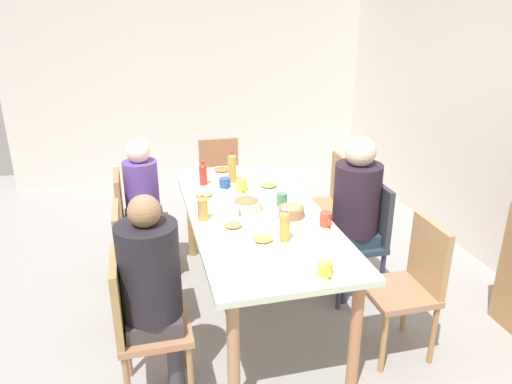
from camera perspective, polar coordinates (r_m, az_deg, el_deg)
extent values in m
plane|color=#989593|center=(3.82, 0.00, -13.05)|extent=(7.25, 7.25, 0.00)
cube|color=silver|center=(6.24, -7.06, 13.41)|extent=(0.12, 4.41, 2.60)
cube|color=beige|center=(3.45, 0.00, -2.63)|extent=(2.05, 0.91, 0.04)
cylinder|color=tan|center=(4.38, -7.46, -2.90)|extent=(0.07, 0.07, 0.74)
cylinder|color=tan|center=(2.82, -2.60, -18.23)|extent=(0.07, 0.07, 0.74)
cylinder|color=tan|center=(4.50, 1.54, -2.01)|extent=(0.07, 0.07, 0.74)
cylinder|color=#B37A4C|center=(3.00, 11.35, -15.81)|extent=(0.07, 0.07, 0.74)
cube|color=#B17956|center=(2.93, -11.57, -15.11)|extent=(0.40, 0.40, 0.04)
cylinder|color=#B57B57|center=(3.21, -14.59, -16.82)|extent=(0.04, 0.04, 0.43)
cylinder|color=#AE7A49|center=(3.21, -8.29, -16.25)|extent=(0.04, 0.04, 0.43)
cylinder|color=#A37D51|center=(2.95, -7.51, -20.24)|extent=(0.04, 0.04, 0.43)
cube|color=#AE894E|center=(2.81, -15.67, -11.56)|extent=(0.38, 0.04, 0.45)
cylinder|color=#413D42|center=(3.13, -9.44, -17.24)|extent=(0.09, 0.09, 0.45)
cylinder|color=#403D48|center=(3.01, -9.14, -19.12)|extent=(0.09, 0.09, 0.45)
cube|color=#423C3D|center=(2.90, -11.66, -14.16)|extent=(0.30, 0.30, 0.10)
cylinder|color=#242028|center=(2.73, -12.15, -8.76)|extent=(0.33, 0.33, 0.53)
sphere|color=#A77954|center=(2.57, -12.75, -2.16)|extent=(0.17, 0.17, 0.17)
cube|color=#2A3C4A|center=(3.82, 11.12, -5.80)|extent=(0.40, 0.40, 0.04)
cylinder|color=#353451|center=(3.87, 14.25, -9.54)|extent=(0.04, 0.04, 0.43)
cylinder|color=#2D2F54|center=(4.13, 12.08, -7.23)|extent=(0.04, 0.04, 0.43)
cylinder|color=#363E4D|center=(3.73, 9.55, -10.36)|extent=(0.04, 0.04, 0.43)
cylinder|color=#353C45|center=(4.00, 7.64, -7.90)|extent=(0.04, 0.04, 0.43)
cube|color=#373C46|center=(3.80, 13.84, -2.29)|extent=(0.38, 0.04, 0.45)
cylinder|color=#353B55|center=(3.82, 10.01, -9.39)|extent=(0.09, 0.09, 0.45)
cylinder|color=#373A45|center=(3.95, 9.08, -8.25)|extent=(0.09, 0.09, 0.45)
cube|color=#253A4C|center=(3.79, 11.18, -5.00)|extent=(0.30, 0.30, 0.10)
cylinder|color=#2A1D2C|center=(3.67, 11.52, -0.71)|extent=(0.34, 0.34, 0.51)
sphere|color=beige|center=(3.55, 11.95, 4.60)|extent=(0.22, 0.22, 0.22)
cube|color=#AA7D54|center=(4.38, 7.44, -1.86)|extent=(0.40, 0.40, 0.04)
cylinder|color=#B6764B|center=(4.40, 10.17, -5.18)|extent=(0.04, 0.04, 0.43)
cylinder|color=#AA8053|center=(4.68, 8.51, -3.38)|extent=(0.04, 0.04, 0.43)
cylinder|color=#A37E55|center=(4.28, 5.98, -5.73)|extent=(0.04, 0.04, 0.43)
cylinder|color=#B47854|center=(4.57, 4.55, -3.84)|extent=(0.04, 0.04, 0.43)
cube|color=tan|center=(4.36, 9.80, 1.21)|extent=(0.38, 0.04, 0.45)
cube|color=#AB754E|center=(3.51, -12.20, -8.55)|extent=(0.40, 0.40, 0.04)
cylinder|color=#B47A50|center=(3.77, -14.67, -10.46)|extent=(0.04, 0.04, 0.43)
cylinder|color=tan|center=(3.49, -14.63, -13.37)|extent=(0.04, 0.04, 0.43)
cylinder|color=#B2814E|center=(3.77, -9.44, -9.99)|extent=(0.04, 0.04, 0.43)
cylinder|color=#A9815B|center=(3.49, -8.92, -12.86)|extent=(0.04, 0.04, 0.43)
cube|color=#A98059|center=(3.40, -15.55, -5.38)|extent=(0.38, 0.04, 0.45)
cube|color=tan|center=(4.11, -12.64, -3.87)|extent=(0.40, 0.40, 0.04)
cylinder|color=#B77B52|center=(4.37, -14.72, -5.79)|extent=(0.04, 0.04, 0.43)
cylinder|color=#A7754D|center=(4.07, -14.70, -7.95)|extent=(0.04, 0.04, 0.43)
cylinder|color=#AA7754|center=(4.37, -10.26, -5.39)|extent=(0.04, 0.04, 0.43)
cylinder|color=#B07A55|center=(4.07, -9.88, -7.52)|extent=(0.04, 0.04, 0.43)
cube|color=#AC7D4B|center=(4.02, -15.46, -1.07)|extent=(0.38, 0.04, 0.45)
cylinder|color=brown|center=(4.28, -11.11, -5.90)|extent=(0.09, 0.09, 0.45)
cylinder|color=brown|center=(4.14, -10.97, -6.89)|extent=(0.09, 0.09, 0.45)
cube|color=brown|center=(4.09, -12.71, -3.11)|extent=(0.30, 0.30, 0.10)
cylinder|color=#5F429B|center=(3.99, -13.02, 0.42)|extent=(0.27, 0.27, 0.44)
sphere|color=#F9D3BF|center=(3.89, -13.39, 4.57)|extent=(0.18, 0.18, 0.18)
cube|color=#A87657|center=(3.30, 16.09, -11.00)|extent=(0.40, 0.40, 0.04)
cylinder|color=#A67647|center=(3.39, 19.71, -15.12)|extent=(0.04, 0.04, 0.43)
cylinder|color=#A68153|center=(3.62, 16.78, -12.17)|extent=(0.04, 0.04, 0.43)
cylinder|color=#B3824E|center=(3.24, 14.45, -16.43)|extent=(0.04, 0.04, 0.43)
cylinder|color=#AF8048|center=(3.48, 11.80, -13.20)|extent=(0.04, 0.04, 0.43)
cube|color=tan|center=(3.27, 19.27, -6.94)|extent=(0.38, 0.04, 0.45)
cube|color=#A67850|center=(4.76, -3.86, 0.23)|extent=(0.40, 0.40, 0.04)
cylinder|color=#AF7648|center=(5.03, -2.24, -1.30)|extent=(0.04, 0.04, 0.43)
cylinder|color=#A77F53|center=(4.98, -6.07, -1.66)|extent=(0.04, 0.04, 0.43)
cylinder|color=#B67C4A|center=(4.73, -1.39, -2.86)|extent=(0.04, 0.04, 0.43)
cylinder|color=#B0794F|center=(4.67, -5.46, -3.26)|extent=(0.04, 0.04, 0.43)
cube|color=#AE7752|center=(4.85, -4.31, 3.57)|extent=(0.04, 0.38, 0.45)
cylinder|color=silver|center=(3.86, 1.46, 0.57)|extent=(0.24, 0.24, 0.01)
ellipsoid|color=#839D55|center=(3.86, 1.47, 0.84)|extent=(0.13, 0.13, 0.02)
cylinder|color=silver|center=(3.02, 0.80, -5.69)|extent=(0.22, 0.22, 0.01)
ellipsoid|color=tan|center=(3.02, 0.81, -5.36)|extent=(0.12, 0.12, 0.02)
cylinder|color=white|center=(4.22, -3.90, 2.37)|extent=(0.25, 0.25, 0.01)
ellipsoid|color=#A76C32|center=(4.21, -3.91, 2.62)|extent=(0.14, 0.14, 0.02)
cylinder|color=silver|center=(3.71, -6.01, -0.50)|extent=(0.24, 0.24, 0.01)
ellipsoid|color=tan|center=(3.70, -6.03, -0.22)|extent=(0.13, 0.13, 0.02)
cylinder|color=beige|center=(3.20, -2.67, -4.10)|extent=(0.21, 0.21, 0.01)
ellipsoid|color=tan|center=(3.19, -2.68, -3.79)|extent=(0.12, 0.12, 0.02)
cylinder|color=#A26A50|center=(3.36, 4.09, -2.29)|extent=(0.17, 0.17, 0.07)
ellipsoid|color=#8EA35D|center=(3.35, 4.11, -1.74)|extent=(0.14, 0.14, 0.04)
cylinder|color=beige|center=(3.47, -1.12, -1.53)|extent=(0.22, 0.22, 0.07)
ellipsoid|color=#B87348|center=(3.45, -1.12, -1.03)|extent=(0.17, 0.17, 0.04)
cylinder|color=#EBCE49|center=(2.70, 7.97, -8.71)|extent=(0.08, 0.08, 0.08)
torus|color=#DFC751|center=(2.66, 8.38, -9.24)|extent=(0.05, 0.01, 0.05)
cylinder|color=#4F8663|center=(3.53, 2.99, -0.86)|extent=(0.08, 0.08, 0.09)
torus|color=#3D8664|center=(3.49, 3.23, -1.16)|extent=(0.05, 0.01, 0.05)
cylinder|color=#31579D|center=(3.88, -3.61, 1.09)|extent=(0.09, 0.09, 0.07)
torus|color=#305398|center=(3.83, -3.46, 0.80)|extent=(0.05, 0.01, 0.05)
cylinder|color=white|center=(3.34, -2.66, -2.33)|extent=(0.08, 0.08, 0.08)
torus|color=white|center=(3.29, -2.48, -2.69)|extent=(0.05, 0.01, 0.05)
cylinder|color=#C24834|center=(3.25, 8.01, -3.10)|extent=(0.07, 0.07, 0.09)
torus|color=#D34F35|center=(3.21, 8.33, -3.46)|extent=(0.05, 0.01, 0.05)
cylinder|color=#DDC647|center=(3.79, -1.69, 0.79)|extent=(0.08, 0.08, 0.09)
torus|color=#E1C64D|center=(3.75, -1.52, 0.51)|extent=(0.05, 0.01, 0.05)
cylinder|color=red|center=(3.93, -6.11, 1.90)|extent=(0.06, 0.06, 0.15)
cone|color=red|center=(3.90, -6.16, 3.16)|extent=(0.05, 0.05, 0.03)
cylinder|color=red|center=(3.90, -6.17, 3.43)|extent=(0.03, 0.03, 0.01)
cylinder|color=gold|center=(3.97, -2.75, 2.64)|extent=(0.07, 0.07, 0.21)
cone|color=gold|center=(3.93, -2.78, 4.32)|extent=(0.06, 0.06, 0.03)
cylinder|color=red|center=(3.92, -2.78, 4.60)|extent=(0.03, 0.03, 0.01)
cylinder|color=gold|center=(3.02, 3.31, -4.11)|extent=(0.06, 0.06, 0.18)
cone|color=tan|center=(2.97, 3.35, -2.32)|extent=(0.06, 0.06, 0.03)
cylinder|color=white|center=(2.96, 3.36, -1.97)|extent=(0.03, 0.03, 0.01)
cylinder|color=gold|center=(3.31, -6.15, -2.02)|extent=(0.07, 0.07, 0.15)
cone|color=gold|center=(3.28, -6.21, -0.57)|extent=(0.06, 0.06, 0.03)
cylinder|color=white|center=(3.27, -6.22, -0.25)|extent=(0.03, 0.03, 0.01)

